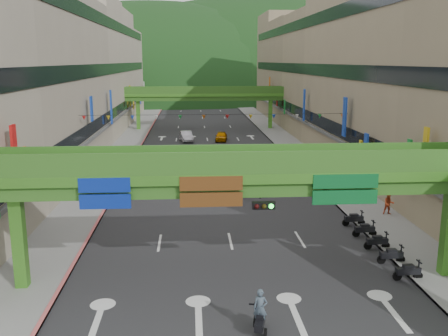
# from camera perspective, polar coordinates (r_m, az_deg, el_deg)

# --- Properties ---
(road_slab) EXTENTS (18.00, 140.00, 0.02)m
(road_slab) POSITION_cam_1_polar(r_m,az_deg,el_deg) (68.98, -1.81, 2.77)
(road_slab) COLOR #28282B
(road_slab) RESTS_ON ground
(sidewalk_left) EXTENTS (4.00, 140.00, 0.15)m
(sidewalk_left) POSITION_cam_1_polar(r_m,az_deg,el_deg) (69.45, -10.93, 2.68)
(sidewalk_left) COLOR gray
(sidewalk_left) RESTS_ON ground
(sidewalk_right) EXTENTS (4.00, 140.00, 0.15)m
(sidewalk_right) POSITION_cam_1_polar(r_m,az_deg,el_deg) (70.22, 7.21, 2.90)
(sidewalk_right) COLOR gray
(sidewalk_right) RESTS_ON ground
(curb_left) EXTENTS (0.20, 140.00, 0.18)m
(curb_left) POSITION_cam_1_polar(r_m,az_deg,el_deg) (69.24, -9.36, 2.72)
(curb_left) COLOR #CC5959
(curb_left) RESTS_ON ground
(curb_right) EXTENTS (0.20, 140.00, 0.18)m
(curb_right) POSITION_cam_1_polar(r_m,az_deg,el_deg) (69.88, 5.68, 2.91)
(curb_right) COLOR gray
(curb_right) RESTS_ON ground
(building_row_left) EXTENTS (12.80, 95.00, 19.00)m
(building_row_left) POSITION_cam_1_polar(r_m,az_deg,el_deg) (70.00, -17.80, 10.12)
(building_row_left) COLOR #9E937F
(building_row_left) RESTS_ON ground
(building_row_right) EXTENTS (12.80, 95.00, 19.00)m
(building_row_right) POSITION_cam_1_polar(r_m,az_deg,el_deg) (71.31, 13.78, 10.38)
(building_row_right) COLOR gray
(building_row_right) RESTS_ON ground
(overpass_near) EXTENTS (28.00, 12.27, 7.10)m
(overpass_near) POSITION_cam_1_polar(r_m,az_deg,el_deg) (24.40, 4.21, -2.30)
(overpass_near) COLOR #4C9E2D
(overpass_near) RESTS_ON ground
(overpass_far) EXTENTS (28.00, 2.20, 7.10)m
(overpass_far) POSITION_cam_1_polar(r_m,az_deg,el_deg) (83.25, -2.22, 8.13)
(overpass_far) COLOR #4C9E2D
(overpass_far) RESTS_ON ground
(hill_left) EXTENTS (168.00, 140.00, 112.00)m
(hill_left) POSITION_cam_1_polar(r_m,az_deg,el_deg) (178.80, -8.00, 8.46)
(hill_left) COLOR #1C4419
(hill_left) RESTS_ON ground
(hill_right) EXTENTS (208.00, 176.00, 128.00)m
(hill_right) POSITION_cam_1_polar(r_m,az_deg,el_deg) (200.22, 4.04, 8.93)
(hill_right) COLOR #1C4419
(hill_right) RESTS_ON ground
(bunting_string) EXTENTS (26.00, 0.36, 0.47)m
(bunting_string) POSITION_cam_1_polar(r_m,az_deg,el_deg) (48.36, -0.97, 5.86)
(bunting_string) COLOR black
(bunting_string) RESTS_ON ground
(scooter_rider_near) EXTENTS (0.75, 1.57, 1.97)m
(scooter_rider_near) POSITION_cam_1_polar(r_m,az_deg,el_deg) (21.84, 4.17, -16.24)
(scooter_rider_near) COLOR black
(scooter_rider_near) RESTS_ON ground
(scooter_rider_mid) EXTENTS (0.85, 1.57, 1.86)m
(scooter_rider_mid) POSITION_cam_1_polar(r_m,az_deg,el_deg) (42.47, 2.55, -1.93)
(scooter_rider_mid) COLOR black
(scooter_rider_mid) RESTS_ON ground
(scooter_rider_left) EXTENTS (1.00, 1.60, 2.01)m
(scooter_rider_left) POSITION_cam_1_polar(r_m,az_deg,el_deg) (42.18, -3.80, -1.96)
(scooter_rider_left) COLOR gray
(scooter_rider_left) RESTS_ON ground
(scooter_rider_far) EXTENTS (0.88, 1.60, 2.12)m
(scooter_rider_far) POSITION_cam_1_polar(r_m,az_deg,el_deg) (46.47, -8.36, -0.64)
(scooter_rider_far) COLOR maroon
(scooter_rider_far) RESTS_ON ground
(parked_scooter_row) EXTENTS (1.60, 9.35, 1.08)m
(parked_scooter_row) POSITION_cam_1_polar(r_m,az_deg,el_deg) (32.05, 17.09, -8.02)
(parked_scooter_row) COLOR black
(parked_scooter_row) RESTS_ON ground
(car_silver) EXTENTS (2.25, 4.62, 1.46)m
(car_silver) POSITION_cam_1_polar(r_m,az_deg,el_deg) (71.24, -4.35, 3.63)
(car_silver) COLOR #B7B5BE
(car_silver) RESTS_ON ground
(car_yellow) EXTENTS (2.06, 4.12, 1.35)m
(car_yellow) POSITION_cam_1_polar(r_m,az_deg,el_deg) (71.34, -0.32, 3.63)
(car_yellow) COLOR #BC6C00
(car_yellow) RESTS_ON ground
(pedestrian_red) EXTENTS (0.84, 0.69, 1.61)m
(pedestrian_red) POSITION_cam_1_polar(r_m,az_deg,el_deg) (38.85, 18.30, -4.11)
(pedestrian_red) COLOR #BF4320
(pedestrian_red) RESTS_ON ground
(pedestrian_dark) EXTENTS (0.99, 0.89, 1.61)m
(pedestrian_dark) POSITION_cam_1_polar(r_m,az_deg,el_deg) (46.93, 11.34, -0.97)
(pedestrian_dark) COLOR #23232B
(pedestrian_dark) RESTS_ON ground
(pedestrian_blue) EXTENTS (0.90, 0.65, 1.77)m
(pedestrian_blue) POSITION_cam_1_polar(r_m,az_deg,el_deg) (58.47, 9.71, 1.76)
(pedestrian_blue) COLOR #334559
(pedestrian_blue) RESTS_ON ground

